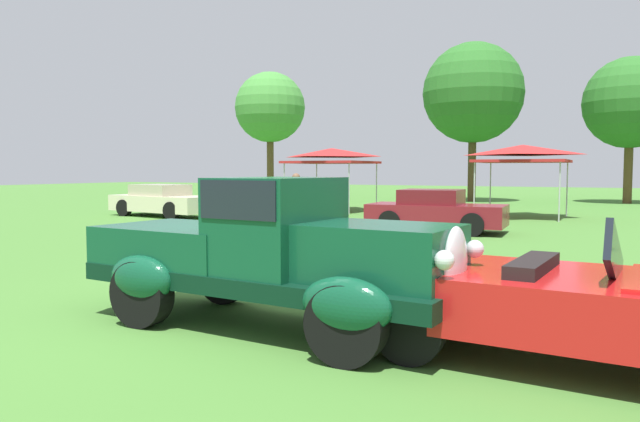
% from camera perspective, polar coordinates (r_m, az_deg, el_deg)
% --- Properties ---
extents(ground_plane, '(120.00, 120.00, 0.00)m').
position_cam_1_polar(ground_plane, '(7.57, -7.00, -9.78)').
color(ground_plane, '#42752D').
extents(feature_pickup_truck, '(4.60, 2.08, 1.70)m').
position_cam_1_polar(feature_pickup_truck, '(6.82, -4.61, -3.84)').
color(feature_pickup_truck, black).
rests_on(feature_pickup_truck, ground_plane).
extents(neighbor_convertible, '(4.56, 2.02, 1.40)m').
position_cam_1_polar(neighbor_convertible, '(6.04, 24.47, -7.98)').
color(neighbor_convertible, red).
rests_on(neighbor_convertible, ground_plane).
extents(show_car_cream, '(4.81, 2.41, 1.22)m').
position_cam_1_polar(show_car_cream, '(23.87, -14.61, 0.94)').
color(show_car_cream, beige).
rests_on(show_car_cream, ground_plane).
extents(show_car_skyblue, '(4.00, 2.06, 1.22)m').
position_cam_1_polar(show_car_skyblue, '(20.38, -3.30, 0.57)').
color(show_car_skyblue, '#669EDB').
rests_on(show_car_skyblue, ground_plane).
extents(show_car_burgundy, '(3.91, 1.90, 1.22)m').
position_cam_1_polar(show_car_burgundy, '(17.59, 10.79, -0.03)').
color(show_car_burgundy, maroon).
rests_on(show_car_burgundy, ground_plane).
extents(spectator_near_truck, '(0.37, 0.46, 1.69)m').
position_cam_1_polar(spectator_near_truck, '(16.50, -2.26, 0.88)').
color(spectator_near_truck, '#383838').
rests_on(spectator_near_truck, ground_plane).
extents(canopy_tent_left_field, '(3.32, 3.32, 2.71)m').
position_cam_1_polar(canopy_tent_left_field, '(26.17, 1.10, 5.31)').
color(canopy_tent_left_field, '#B7B7BC').
rests_on(canopy_tent_left_field, ground_plane).
extents(canopy_tent_center_field, '(3.21, 3.21, 2.71)m').
position_cam_1_polar(canopy_tent_center_field, '(23.79, 18.53, 5.25)').
color(canopy_tent_center_field, '#B7B7BC').
rests_on(canopy_tent_center_field, ground_plane).
extents(treeline_far_left, '(4.45, 4.45, 7.97)m').
position_cam_1_polar(treeline_far_left, '(39.13, -4.73, 9.65)').
color(treeline_far_left, brown).
rests_on(treeline_far_left, ground_plane).
extents(treeline_mid_left, '(5.56, 5.56, 8.82)m').
position_cam_1_polar(treeline_mid_left, '(35.32, 14.21, 10.69)').
color(treeline_mid_left, '#47331E').
rests_on(treeline_mid_left, ground_plane).
extents(treeline_center, '(4.77, 4.77, 7.67)m').
position_cam_1_polar(treeline_center, '(36.04, 27.17, 9.02)').
color(treeline_center, brown).
rests_on(treeline_center, ground_plane).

